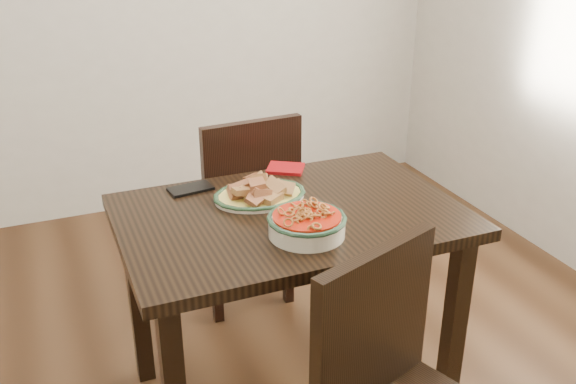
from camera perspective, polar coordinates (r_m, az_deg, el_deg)
name	(u,v)px	position (r m, az deg, el deg)	size (l,w,h in m)	color
floor	(255,383)	(2.54, -2.92, -16.60)	(3.50, 3.50, 0.00)	#362011
dining_table	(290,241)	(2.14, 0.21, -4.37)	(1.10, 0.74, 0.75)	black
chair_far	(244,201)	(2.75, -3.95, -0.84)	(0.44, 0.44, 0.89)	black
fish_plate	(260,186)	(2.16, -2.54, 0.50)	(0.31, 0.24, 0.11)	beige
noodle_bowl	(307,222)	(1.92, 1.68, -2.68)	(0.24, 0.24, 0.08)	beige
smartphone	(191,189)	(2.26, -8.66, 0.28)	(0.15, 0.08, 0.01)	black
napkin	(285,168)	(2.41, -0.22, 2.11)	(0.13, 0.11, 0.01)	maroon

